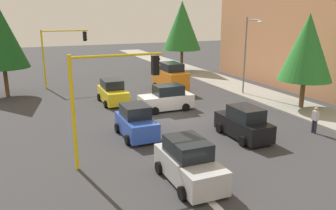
{
  "coord_description": "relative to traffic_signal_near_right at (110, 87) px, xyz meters",
  "views": [
    {
      "loc": [
        21.92,
        -9.45,
        7.42
      ],
      "look_at": [
        0.81,
        -0.45,
        1.2
      ],
      "focal_mm": 36.63,
      "sensor_mm": 36.0,
      "label": 1
    }
  ],
  "objects": [
    {
      "name": "sidewalk_kerb",
      "position": [
        -11.0,
        16.18,
        -3.89
      ],
      "size": [
        80.0,
        4.0,
        0.15
      ],
      "primitive_type": "cube",
      "color": "gray",
      "rests_on": "ground"
    },
    {
      "name": "tree_roadside_far",
      "position": [
        -24.0,
        15.18,
        1.84
      ],
      "size": [
        4.81,
        4.81,
        8.82
      ],
      "color": "brown",
      "rests_on": "ground"
    },
    {
      "name": "tree_roadside_near",
      "position": [
        -4.0,
        16.18,
        0.89
      ],
      "size": [
        4.05,
        4.05,
        7.4
      ],
      "color": "brown",
      "rests_on": "ground"
    },
    {
      "name": "tree_opposite_side",
      "position": [
        -18.0,
        -5.32,
        1.44
      ],
      "size": [
        4.49,
        4.49,
        8.22
      ],
      "color": "brown",
      "rests_on": "ground"
    },
    {
      "name": "apartment_block",
      "position": [
        -12.15,
        24.18,
        2.14
      ],
      "size": [
        20.1,
        9.3,
        12.18
      ],
      "color": "tan",
      "rests_on": "ground"
    },
    {
      "name": "delivery_van_orange",
      "position": [
        -14.11,
        9.27,
        -2.68
      ],
      "size": [
        4.8,
        2.22,
        2.77
      ],
      "color": "orange",
      "rests_on": "ground"
    },
    {
      "name": "car_blue",
      "position": [
        -3.26,
        2.28,
        -3.07
      ],
      "size": [
        3.72,
        2.05,
        1.98
      ],
      "color": "blue",
      "rests_on": "ground"
    },
    {
      "name": "lane_arrow_near",
      "position": [
        5.51,
        2.68,
        -3.96
      ],
      "size": [
        2.4,
        1.1,
        1.1
      ],
      "color": "silver",
      "rests_on": "ground"
    },
    {
      "name": "pedestrian_crossing",
      "position": [
        0.62,
        12.84,
        -3.05
      ],
      "size": [
        0.4,
        0.24,
        1.7
      ],
      "color": "#262638",
      "rests_on": "ground"
    },
    {
      "name": "car_yellow",
      "position": [
        -11.8,
        2.98,
        -3.06
      ],
      "size": [
        4.14,
        2.09,
        1.98
      ],
      "color": "yellow",
      "rests_on": "ground"
    },
    {
      "name": "car_silver",
      "position": [
        3.3,
        2.63,
        -3.06
      ],
      "size": [
        4.16,
        2.11,
        1.98
      ],
      "color": "#B2B5BA",
      "rests_on": "ground"
    },
    {
      "name": "ground_plane",
      "position": [
        -6.0,
        5.68,
        -3.96
      ],
      "size": [
        120.0,
        120.0,
        0.0
      ],
      "primitive_type": "plane",
      "color": "#353538"
    },
    {
      "name": "traffic_signal_near_right",
      "position": [
        0.0,
        0.0,
        0.0
      ],
      "size": [
        0.36,
        4.59,
        5.59
      ],
      "color": "yellow",
      "rests_on": "ground"
    },
    {
      "name": "street_lamp_curbside",
      "position": [
        -9.61,
        14.88,
        0.39
      ],
      "size": [
        2.15,
        0.28,
        7.0
      ],
      "color": "slate",
      "rests_on": "ground"
    },
    {
      "name": "traffic_signal_far_right",
      "position": [
        -20.0,
        -0.03,
        0.14
      ],
      "size": [
        0.36,
        4.59,
        5.8
      ],
      "color": "yellow",
      "rests_on": "ground"
    },
    {
      "name": "car_white",
      "position": [
        -8.0,
        6.31,
        -3.06
      ],
      "size": [
        2.09,
        4.14,
        1.98
      ],
      "color": "white",
      "rests_on": "ground"
    },
    {
      "name": "car_black",
      "position": [
        -0.46,
        8.21,
        -3.07
      ],
      "size": [
        4.05,
        1.99,
        1.98
      ],
      "color": "black",
      "rests_on": "ground"
    }
  ]
}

